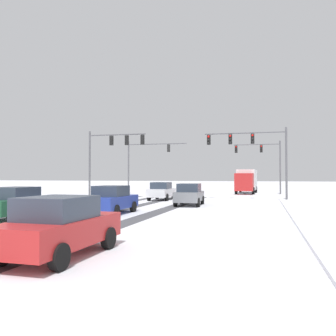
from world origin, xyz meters
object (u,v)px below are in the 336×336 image
at_px(car_blue_third, 112,200).
at_px(car_dark_green_fourth, 17,203).
at_px(traffic_signal_far_left, 145,157).
at_px(traffic_signal_near_left, 112,149).
at_px(car_white_lead, 161,191).
at_px(traffic_signal_far_right, 264,156).
at_px(traffic_signal_near_right, 252,147).
at_px(car_grey_second, 189,194).
at_px(box_truck_delivery, 246,180).
at_px(car_red_fifth, 60,226).

height_order(car_blue_third, car_dark_green_fourth, same).
bearing_deg(car_blue_third, traffic_signal_far_left, 104.45).
relative_size(traffic_signal_near_left, car_white_lead, 1.58).
relative_size(traffic_signal_far_right, traffic_signal_far_left, 0.88).
relative_size(traffic_signal_near_right, traffic_signal_far_left, 0.99).
height_order(traffic_signal_far_right, car_dark_green_fourth, traffic_signal_far_right).
height_order(traffic_signal_near_right, traffic_signal_far_left, same).
height_order(car_grey_second, car_dark_green_fourth, same).
relative_size(traffic_signal_far_right, box_truck_delivery, 0.87).
bearing_deg(car_red_fifth, car_blue_third, 107.17).
bearing_deg(traffic_signal_far_left, box_truck_delivery, 22.26).
height_order(traffic_signal_far_right, box_truck_delivery, traffic_signal_far_right).
bearing_deg(car_red_fifth, traffic_signal_near_left, 111.34).
bearing_deg(car_dark_green_fourth, traffic_signal_near_right, 57.46).
height_order(car_white_lead, car_blue_third, same).
bearing_deg(traffic_signal_near_left, traffic_signal_near_right, 8.16).
xyz_separation_m(traffic_signal_near_left, traffic_signal_far_left, (-0.16, 10.01, -0.27)).
bearing_deg(traffic_signal_near_right, car_blue_third, -118.38).
bearing_deg(traffic_signal_far_right, traffic_signal_near_left, -135.08).
bearing_deg(traffic_signal_far_right, car_blue_third, -108.11).
distance_m(traffic_signal_near_left, car_grey_second, 10.73).
height_order(traffic_signal_far_right, traffic_signal_far_left, same).
distance_m(car_blue_third, car_red_fifth, 10.71).
height_order(car_grey_second, box_truck_delivery, box_truck_delivery).
bearing_deg(car_grey_second, traffic_signal_far_right, 74.26).
xyz_separation_m(car_grey_second, car_red_fifth, (0.06, -17.11, 0.00)).
bearing_deg(traffic_signal_near_left, car_dark_green_fourth, -82.93).
relative_size(traffic_signal_far_left, car_dark_green_fourth, 1.79).
xyz_separation_m(car_dark_green_fourth, car_red_fifth, (6.74, -6.73, 0.00)).
height_order(car_blue_third, box_truck_delivery, box_truck_delivery).
xyz_separation_m(traffic_signal_far_right, car_dark_green_fourth, (-12.03, -29.33, -3.81)).
height_order(car_blue_third, car_red_fifth, same).
relative_size(traffic_signal_far_left, box_truck_delivery, 0.99).
bearing_deg(car_white_lead, car_dark_green_fourth, -100.79).
distance_m(traffic_signal_far_right, box_truck_delivery, 3.81).
bearing_deg(car_blue_third, car_dark_green_fourth, -135.63).
relative_size(traffic_signal_near_left, car_red_fifth, 1.58).
relative_size(car_white_lead, box_truck_delivery, 0.55).
xyz_separation_m(traffic_signal_near_left, box_truck_delivery, (11.80, 14.90, -3.15)).
bearing_deg(traffic_signal_far_right, car_white_lead, -123.42).
bearing_deg(traffic_signal_far_left, traffic_signal_far_right, 15.44).
distance_m(car_grey_second, car_dark_green_fourth, 12.35).
distance_m(traffic_signal_far_right, traffic_signal_far_left, 14.62).
bearing_deg(car_white_lead, car_red_fifth, -80.44).
xyz_separation_m(car_dark_green_fourth, box_truck_delivery, (9.88, 30.33, 0.82)).
distance_m(car_white_lead, car_blue_third, 12.13).
xyz_separation_m(traffic_signal_near_left, car_white_lead, (4.89, 0.19, -3.96)).
height_order(traffic_signal_near_right, box_truck_delivery, traffic_signal_near_right).
bearing_deg(box_truck_delivery, traffic_signal_near_left, -128.37).
relative_size(traffic_signal_far_left, car_white_lead, 1.79).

